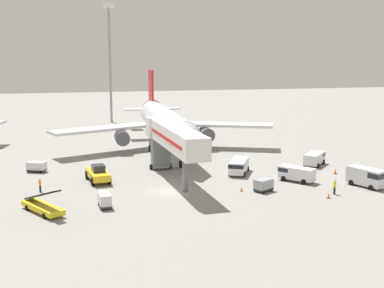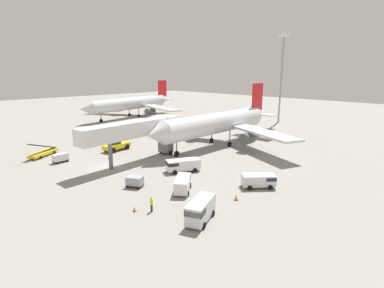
# 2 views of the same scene
# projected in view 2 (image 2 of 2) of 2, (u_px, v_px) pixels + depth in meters

# --- Properties ---
(ground_plane) EXTENTS (300.00, 300.00, 0.00)m
(ground_plane) POSITION_uv_depth(u_px,v_px,m) (108.00, 166.00, 52.26)
(ground_plane) COLOR gray
(airplane_at_gate) EXTENTS (38.77, 38.77, 13.12)m
(airplane_at_gate) POSITION_uv_depth(u_px,v_px,m) (219.00, 123.00, 66.03)
(airplane_at_gate) COLOR silver
(airplane_at_gate) RESTS_ON ground
(jet_bridge) EXTENTS (4.89, 20.57, 7.55)m
(jet_bridge) POSITION_uv_depth(u_px,v_px,m) (138.00, 131.00, 53.67)
(jet_bridge) COLOR silver
(jet_bridge) RESTS_ON ground
(pushback_tug) EXTENTS (3.31, 6.11, 2.33)m
(pushback_tug) POSITION_uv_depth(u_px,v_px,m) (116.00, 145.00, 62.36)
(pushback_tug) COLOR yellow
(pushback_tug) RESTS_ON ground
(belt_loader_truck) EXTENTS (4.90, 6.43, 3.11)m
(belt_loader_truck) POSITION_uv_depth(u_px,v_px,m) (43.00, 152.00, 58.34)
(belt_loader_truck) COLOR yellow
(belt_loader_truck) RESTS_ON ground
(service_van_near_right) EXTENTS (4.41, 4.79, 1.92)m
(service_van_near_right) POSITION_uv_depth(u_px,v_px,m) (183.00, 183.00, 41.21)
(service_van_near_right) COLOR white
(service_van_near_right) RESTS_ON ground
(service_van_rear_left) EXTENTS (3.62, 5.23, 2.39)m
(service_van_rear_left) POSITION_uv_depth(u_px,v_px,m) (200.00, 210.00, 32.74)
(service_van_rear_left) COLOR silver
(service_van_rear_left) RESTS_ON ground
(service_van_outer_right) EXTENTS (4.28, 5.77, 1.98)m
(service_van_outer_right) POSITION_uv_depth(u_px,v_px,m) (182.00, 165.00, 49.29)
(service_van_outer_right) COLOR white
(service_van_outer_right) RESTS_ON ground
(service_van_outer_left) EXTENTS (4.58, 4.78, 1.84)m
(service_van_outer_left) POSITION_uv_depth(u_px,v_px,m) (259.00, 180.00, 42.55)
(service_van_outer_left) COLOR silver
(service_van_outer_left) RESTS_ON ground
(baggage_cart_mid_left) EXTENTS (2.67, 2.39, 1.53)m
(baggage_cart_mid_left) POSITION_uv_depth(u_px,v_px,m) (135.00, 181.00, 42.66)
(baggage_cart_mid_left) COLOR #38383D
(baggage_cart_mid_left) RESTS_ON ground
(baggage_cart_mid_right) EXTENTS (2.88, 2.21, 1.47)m
(baggage_cart_mid_right) POSITION_uv_depth(u_px,v_px,m) (125.00, 136.00, 73.28)
(baggage_cart_mid_right) COLOR #38383D
(baggage_cart_mid_right) RESTS_ON ground
(baggage_cart_mid_center) EXTENTS (1.44, 2.69, 1.58)m
(baggage_cart_mid_center) POSITION_uv_depth(u_px,v_px,m) (60.00, 158.00, 54.23)
(baggage_cart_mid_center) COLOR #38383D
(baggage_cart_mid_center) RESTS_ON ground
(ground_crew_worker_foreground) EXTENTS (0.46, 0.46, 1.84)m
(ground_crew_worker_foreground) POSITION_uv_depth(u_px,v_px,m) (151.00, 204.00, 35.08)
(ground_crew_worker_foreground) COLOR #1E2333
(ground_crew_worker_foreground) RESTS_ON ground
(ground_crew_worker_midground) EXTENTS (0.45, 0.45, 1.67)m
(ground_crew_worker_midground) POSITION_uv_depth(u_px,v_px,m) (84.00, 143.00, 64.87)
(ground_crew_worker_midground) COLOR #1E2333
(ground_crew_worker_midground) RESTS_ON ground
(safety_cone_alpha) EXTENTS (0.40, 0.40, 0.61)m
(safety_cone_alpha) POSITION_uv_depth(u_px,v_px,m) (134.00, 209.00, 35.27)
(safety_cone_alpha) COLOR black
(safety_cone_alpha) RESTS_ON ground
(safety_cone_bravo) EXTENTS (0.34, 0.34, 0.52)m
(safety_cone_bravo) POSITION_uv_depth(u_px,v_px,m) (129.00, 180.00, 45.04)
(safety_cone_bravo) COLOR black
(safety_cone_bravo) RESTS_ON ground
(safety_cone_charlie) EXTENTS (0.49, 0.49, 0.74)m
(safety_cone_charlie) POSITION_uv_depth(u_px,v_px,m) (236.00, 197.00, 38.37)
(safety_cone_charlie) COLOR black
(safety_cone_charlie) RESTS_ON ground
(airplane_background) EXTENTS (43.85, 42.03, 12.58)m
(airplane_background) POSITION_uv_depth(u_px,v_px,m) (133.00, 104.00, 107.24)
(airplane_background) COLOR silver
(airplane_background) RESTS_ON ground
(apron_light_mast) EXTENTS (2.40, 2.40, 27.32)m
(apron_light_mast) POSITION_uv_depth(u_px,v_px,m) (282.00, 62.00, 93.32)
(apron_light_mast) COLOR #93969B
(apron_light_mast) RESTS_ON ground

